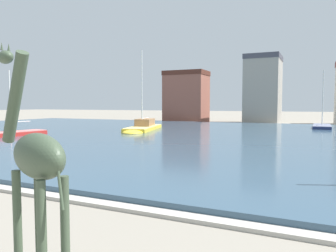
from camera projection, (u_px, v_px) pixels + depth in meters
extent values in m
cube|color=#334C60|center=(230.00, 137.00, 29.65)|extent=(84.13, 41.96, 0.30)
cube|color=#ADA89E|center=(71.00, 199.00, 10.40)|extent=(84.13, 0.50, 0.12)
cylinder|color=#3D4C38|center=(18.00, 227.00, 5.58)|extent=(0.14, 0.14, 1.98)
cylinder|color=#3D4C38|center=(39.00, 221.00, 5.85)|extent=(0.14, 0.14, 1.98)
cylinder|color=#3D4C38|center=(42.00, 244.00, 4.88)|extent=(0.14, 0.14, 1.98)
cylinder|color=#3D4C38|center=(65.00, 237.00, 5.14)|extent=(0.14, 0.14, 1.98)
ellipsoid|color=#3D4C38|center=(38.00, 156.00, 5.28)|extent=(1.63, 1.08, 0.75)
cylinder|color=#3D4C38|center=(15.00, 99.00, 5.89)|extent=(1.04, 0.57, 1.69)
ellipsoid|color=#3D4C38|center=(6.00, 57.00, 6.14)|extent=(0.53, 0.40, 0.25)
cone|color=#3D4C38|center=(2.00, 46.00, 6.08)|extent=(0.05, 0.05, 0.14)
cone|color=#3D4C38|center=(9.00, 47.00, 6.17)|extent=(0.05, 0.05, 0.14)
cylinder|color=#3D4C38|center=(60.00, 183.00, 4.78)|extent=(0.21, 0.12, 0.80)
cube|color=gold|center=(144.00, 130.00, 35.50)|extent=(4.31, 8.56, 0.65)
ellipsoid|color=gold|center=(133.00, 133.00, 31.66)|extent=(2.76, 3.32, 0.62)
cube|color=#DFCD77|center=(144.00, 126.00, 35.48)|extent=(4.23, 8.39, 0.06)
cube|color=#9E7047|center=(145.00, 122.00, 36.05)|extent=(2.31, 3.20, 0.78)
cylinder|color=silver|center=(142.00, 89.00, 34.60)|extent=(0.12, 0.12, 8.21)
cylinder|color=silver|center=(145.00, 118.00, 36.23)|extent=(0.79, 2.81, 0.08)
cube|color=navy|center=(322.00, 128.00, 38.56)|extent=(2.04, 6.35, 0.60)
ellipsoid|color=navy|center=(322.00, 126.00, 41.26)|extent=(1.79, 2.23, 0.57)
cube|color=slate|center=(322.00, 125.00, 38.54)|extent=(2.00, 6.22, 0.06)
cylinder|color=silver|center=(323.00, 98.00, 38.75)|extent=(0.12, 0.12, 6.59)
cylinder|color=silver|center=(322.00, 118.00, 37.91)|extent=(0.11, 2.21, 0.08)
cube|color=red|center=(15.00, 135.00, 28.97)|extent=(2.63, 5.59, 0.64)
cube|color=#C7716E|center=(15.00, 132.00, 28.94)|extent=(2.57, 5.48, 0.06)
cylinder|color=silver|center=(10.00, 101.00, 28.44)|extent=(0.12, 0.12, 5.45)
cylinder|color=silver|center=(21.00, 122.00, 29.33)|extent=(0.42, 1.86, 0.08)
cube|color=#8E5142|center=(186.00, 99.00, 57.44)|extent=(7.17, 5.03, 8.17)
cube|color=#51281E|center=(186.00, 73.00, 57.14)|extent=(7.31, 5.13, 0.80)
cube|color=gray|center=(263.00, 92.00, 53.19)|extent=(5.38, 6.82, 10.26)
cube|color=#42424C|center=(264.00, 58.00, 52.82)|extent=(5.48, 6.95, 0.80)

